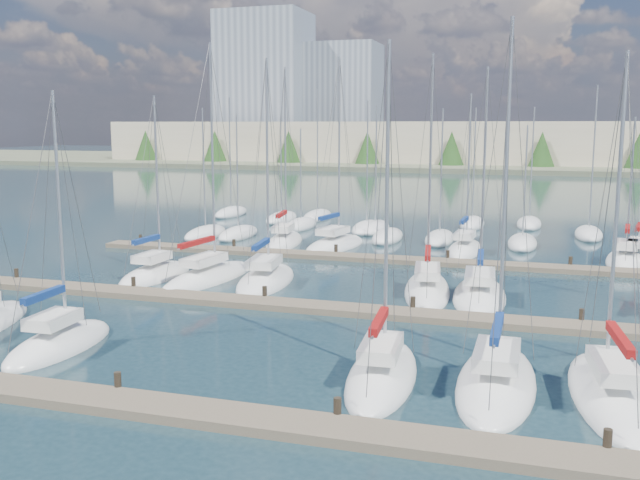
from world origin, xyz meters
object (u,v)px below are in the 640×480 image
(sailboat_k, at_px, (427,290))
(sailboat_l, at_px, (479,295))
(sailboat_i, at_px, (209,277))
(sailboat_d, at_px, (382,375))
(sailboat_q, at_px, (625,261))
(sailboat_r, at_px, (637,258))
(sailboat_j, at_px, (266,280))
(sailboat_p, at_px, (465,250))
(sailboat_f, at_px, (609,395))
(sailboat_e, at_px, (496,382))
(sailboat_c, at_px, (59,344))
(sailboat_n, at_px, (284,241))
(sailboat_o, at_px, (335,245))
(sailboat_h, at_px, (155,275))

(sailboat_k, bearing_deg, sailboat_l, -17.47)
(sailboat_k, bearing_deg, sailboat_i, 174.28)
(sailboat_d, bearing_deg, sailboat_q, 63.05)
(sailboat_i, distance_m, sailboat_d, 19.46)
(sailboat_r, height_order, sailboat_d, sailboat_d)
(sailboat_j, relative_size, sailboat_p, 1.13)
(sailboat_f, bearing_deg, sailboat_p, 99.94)
(sailboat_e, bearing_deg, sailboat_l, 97.24)
(sailboat_j, distance_m, sailboat_p, 17.43)
(sailboat_c, bearing_deg, sailboat_j, 72.84)
(sailboat_q, distance_m, sailboat_l, 15.87)
(sailboat_e, xyz_separation_m, sailboat_n, (-18.04, 27.19, 0.02))
(sailboat_i, relative_size, sailboat_r, 1.17)
(sailboat_d, relative_size, sailboat_o, 0.87)
(sailboat_r, relative_size, sailboat_f, 1.02)
(sailboat_n, bearing_deg, sailboat_e, -64.84)
(sailboat_n, height_order, sailboat_p, sailboat_n)
(sailboat_i, bearing_deg, sailboat_f, -25.03)
(sailboat_q, relative_size, sailboat_h, 0.90)
(sailboat_p, xyz_separation_m, sailboat_o, (-9.84, -0.77, 0.00))
(sailboat_c, bearing_deg, sailboat_p, 60.99)
(sailboat_c, height_order, sailboat_o, sailboat_o)
(sailboat_f, bearing_deg, sailboat_r, 75.94)
(sailboat_h, relative_size, sailboat_k, 0.85)
(sailboat_i, bearing_deg, sailboat_c, -83.92)
(sailboat_q, relative_size, sailboat_p, 0.86)
(sailboat_c, height_order, sailboat_l, sailboat_l)
(sailboat_j, bearing_deg, sailboat_f, -44.57)
(sailboat_n, relative_size, sailboat_f, 1.16)
(sailboat_d, xyz_separation_m, sailboat_o, (-9.62, 27.31, 0.00))
(sailboat_k, height_order, sailboat_o, sailboat_o)
(sailboat_e, xyz_separation_m, sailboat_r, (7.94, 27.75, 0.01))
(sailboat_l, xyz_separation_m, sailboat_f, (5.48, -13.45, 0.00))
(sailboat_i, distance_m, sailboat_p, 20.05)
(sailboat_i, xyz_separation_m, sailboat_j, (3.63, 0.34, -0.01))
(sailboat_h, bearing_deg, sailboat_k, 5.25)
(sailboat_h, bearing_deg, sailboat_o, 63.45)
(sailboat_r, distance_m, sailboat_o, 21.70)
(sailboat_j, height_order, sailboat_p, sailboat_j)
(sailboat_c, bearing_deg, sailboat_d, -1.09)
(sailboat_n, relative_size, sailboat_h, 1.22)
(sailboat_n, height_order, sailboat_r, sailboat_n)
(sailboat_r, bearing_deg, sailboat_h, -142.77)
(sailboat_n, bearing_deg, sailboat_k, -53.25)
(sailboat_i, xyz_separation_m, sailboat_k, (13.30, 0.56, -0.01))
(sailboat_q, distance_m, sailboat_d, 29.27)
(sailboat_q, bearing_deg, sailboat_f, -90.44)
(sailboat_r, distance_m, sailboat_l, 17.32)
(sailboat_h, bearing_deg, sailboat_q, 27.88)
(sailboat_i, bearing_deg, sailboat_q, 34.68)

